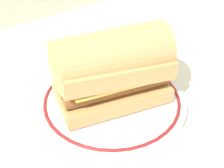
# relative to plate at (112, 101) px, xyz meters

# --- Properties ---
(ground_plane) EXTENTS (1.50, 1.50, 0.00)m
(ground_plane) POSITION_rel_plate_xyz_m (-0.03, 0.02, -0.01)
(ground_plane) COLOR silver
(plate) EXTENTS (0.26, 0.26, 0.01)m
(plate) POSITION_rel_plate_xyz_m (0.00, 0.00, 0.00)
(plate) COLOR white
(plate) RESTS_ON ground_plane
(sausage_sandwich) EXTENTS (0.21, 0.14, 0.13)m
(sausage_sandwich) POSITION_rel_plate_xyz_m (0.00, -0.00, 0.07)
(sausage_sandwich) COLOR tan
(sausage_sandwich) RESTS_ON plate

